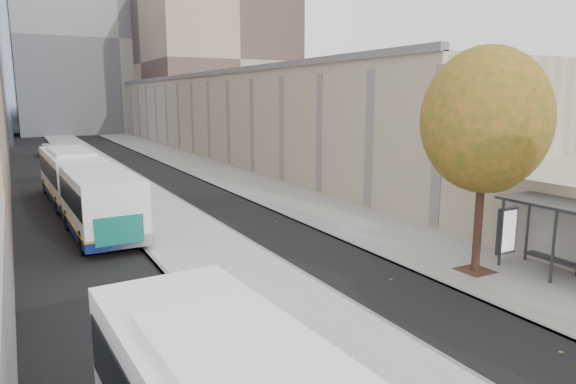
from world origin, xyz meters
TOP-DOWN VIEW (x-y plane):
  - bus_platform at (-3.88, 35.00)m, footprint 4.25×150.00m
  - sidewalk at (4.12, 35.00)m, footprint 4.75×150.00m
  - building_tan at (15.50, 64.00)m, footprint 18.00×92.00m
  - building_far_block at (6.00, 96.00)m, footprint 30.00×18.00m
  - bus_shelter at (5.69, 10.96)m, footprint 1.90×4.40m
  - tree_c at (3.60, 13.00)m, footprint 4.20×4.20m
  - bus_far at (-7.19, 29.03)m, footprint 3.05×17.18m
  - distant_car at (-7.02, 58.06)m, footprint 1.91×4.32m

SIDE VIEW (x-z plane):
  - sidewalk at x=4.12m, z-range 0.00..0.08m
  - bus_platform at x=-3.88m, z-range 0.00..0.15m
  - distant_car at x=-7.02m, z-range 0.00..1.44m
  - bus_far at x=-7.19m, z-range 0.13..2.98m
  - bus_shelter at x=5.69m, z-range 0.92..3.45m
  - building_tan at x=15.50m, z-range 0.00..8.00m
  - tree_c at x=3.60m, z-range 1.61..8.89m
  - building_far_block at x=6.00m, z-range 0.00..30.00m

